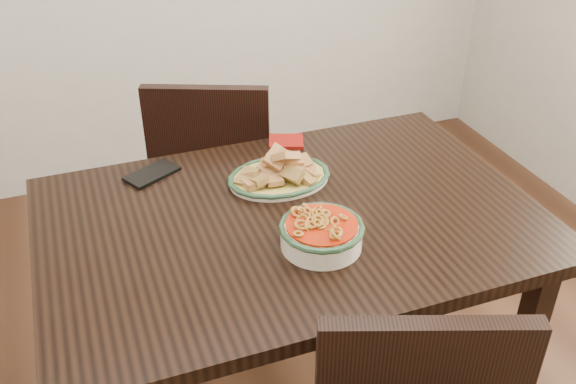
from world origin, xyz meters
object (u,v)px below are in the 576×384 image
object	(u,v)px
dining_table	(291,242)
fish_plate	(279,168)
noodle_bowl	(322,231)
chair_far	(215,174)
smartphone	(152,174)

from	to	relation	value
dining_table	fish_plate	xyz separation A→B (m)	(0.03, 0.17, 0.13)
dining_table	noodle_bowl	bearing A→B (deg)	-81.27
dining_table	noodle_bowl	world-z (taller)	noodle_bowl
dining_table	chair_far	bearing A→B (deg)	93.04
dining_table	fish_plate	bearing A→B (deg)	80.08
chair_far	fish_plate	distance (m)	0.60
chair_far	fish_plate	bearing A→B (deg)	119.86
noodle_bowl	fish_plate	bearing A→B (deg)	88.75
dining_table	chair_far	distance (m)	0.71
fish_plate	smartphone	size ratio (longest dim) A/B	1.88
dining_table	smartphone	world-z (taller)	smartphone
noodle_bowl	smartphone	size ratio (longest dim) A/B	1.36
noodle_bowl	smartphone	distance (m)	0.59
dining_table	fish_plate	world-z (taller)	fish_plate
smartphone	fish_plate	bearing A→B (deg)	-53.44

